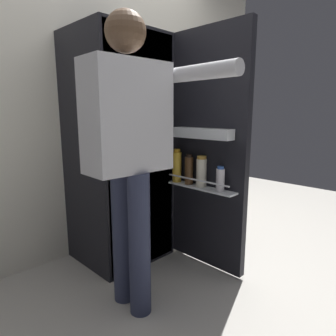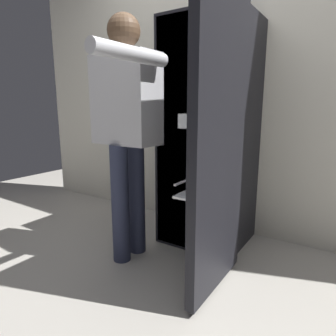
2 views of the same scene
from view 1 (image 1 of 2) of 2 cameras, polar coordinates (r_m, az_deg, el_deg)
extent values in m
plane|color=#B7B2A8|center=(2.13, 0.15, -20.92)|extent=(6.57, 6.57, 0.00)
cube|color=silver|center=(2.50, -14.66, 14.60)|extent=(4.40, 0.10, 2.60)
cube|color=black|center=(2.23, -9.68, 3.39)|extent=(0.62, 0.57, 1.67)
cube|color=white|center=(2.01, -5.01, 2.71)|extent=(0.58, 0.01, 1.63)
cube|color=white|center=(2.04, -5.90, 5.34)|extent=(0.54, 0.09, 0.01)
cube|color=black|center=(2.05, 7.89, 3.20)|extent=(0.06, 0.61, 1.64)
cube|color=white|center=(2.03, 6.41, -3.84)|extent=(0.10, 0.53, 0.01)
cylinder|color=silver|center=(1.99, 5.67, -2.37)|extent=(0.01, 0.51, 0.01)
cube|color=white|center=(1.97, 6.64, 6.75)|extent=(0.09, 0.45, 0.07)
cylinder|color=white|center=(1.93, 10.17, -2.34)|extent=(0.06, 0.06, 0.15)
cylinder|color=#335BB2|center=(1.91, 10.26, 0.07)|extent=(0.04, 0.04, 0.02)
cylinder|color=#EDE5CC|center=(2.02, 6.53, -0.95)|extent=(0.07, 0.07, 0.19)
cylinder|color=#B78933|center=(2.00, 6.60, 2.06)|extent=(0.06, 0.06, 0.02)
cylinder|color=gold|center=(2.15, 1.75, 0.17)|extent=(0.07, 0.07, 0.22)
cylinder|color=#BC8419|center=(2.13, 1.77, 3.39)|extent=(0.05, 0.05, 0.02)
cylinder|color=brown|center=(2.08, 4.11, -0.53)|extent=(0.06, 0.06, 0.19)
cylinder|color=black|center=(2.06, 4.16, 2.38)|extent=(0.04, 0.04, 0.02)
cylinder|color=#4C7F3D|center=(2.12, -3.32, 6.94)|extent=(0.09, 0.09, 0.09)
cylinder|color=#2D334C|center=(1.78, -8.85, -13.01)|extent=(0.12, 0.12, 0.81)
cylinder|color=#2D334C|center=(1.66, -5.58, -14.78)|extent=(0.12, 0.12, 0.81)
cube|color=silver|center=(1.56, -7.89, 9.77)|extent=(0.46, 0.24, 0.57)
sphere|color=brown|center=(1.61, -8.31, 24.89)|extent=(0.21, 0.21, 0.21)
cylinder|color=silver|center=(1.75, -12.18, 8.98)|extent=(0.08, 0.08, 0.54)
cylinder|color=silver|center=(1.58, 5.32, 18.04)|extent=(0.10, 0.54, 0.08)
camera|label=2|loc=(2.26, 50.55, 5.02)|focal=31.04mm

